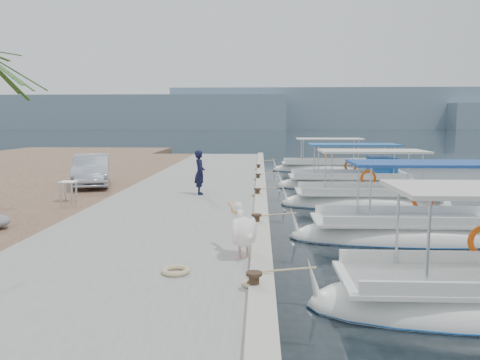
# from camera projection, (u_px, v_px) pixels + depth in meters

# --- Properties ---
(ground) EXTENTS (400.00, 400.00, 0.00)m
(ground) POSITION_uv_depth(u_px,v_px,m) (267.00, 218.00, 16.43)
(ground) COLOR black
(ground) RESTS_ON ground
(concrete_quay) EXTENTS (6.00, 40.00, 0.50)m
(concrete_quay) POSITION_uv_depth(u_px,v_px,m) (200.00, 189.00, 21.48)
(concrete_quay) COLOR gray
(concrete_quay) RESTS_ON ground
(quay_curb) EXTENTS (0.44, 40.00, 0.12)m
(quay_curb) POSITION_uv_depth(u_px,v_px,m) (261.00, 183.00, 21.33)
(quay_curb) COLOR #AEAA9A
(quay_curb) RESTS_ON concrete_quay
(cobblestone_strip) EXTENTS (4.00, 40.00, 0.50)m
(cobblestone_strip) POSITION_uv_depth(u_px,v_px,m) (93.00, 189.00, 21.70)
(cobblestone_strip) COLOR brown
(cobblestone_strip) RESTS_ON ground
(distant_hills) EXTENTS (330.00, 60.00, 18.00)m
(distant_hills) POSITION_uv_depth(u_px,v_px,m) (325.00, 112.00, 213.95)
(distant_hills) COLOR slate
(distant_hills) RESTS_ON ground
(fishing_caique_b) EXTENTS (7.65, 2.14, 2.83)m
(fishing_caique_b) POSITION_uv_depth(u_px,v_px,m) (423.00, 235.00, 13.35)
(fishing_caique_b) COLOR silver
(fishing_caique_b) RESTS_ON ground
(fishing_caique_c) EXTENTS (6.85, 2.29, 2.83)m
(fishing_caique_c) POSITION_uv_depth(u_px,v_px,m) (366.00, 202.00, 18.77)
(fishing_caique_c) COLOR silver
(fishing_caique_c) RESTS_ON ground
(fishing_caique_d) EXTENTS (7.39, 2.42, 2.83)m
(fishing_caique_d) POSITION_uv_depth(u_px,v_px,m) (351.00, 184.00, 23.96)
(fishing_caique_d) COLOR silver
(fishing_caique_d) RESTS_ON ground
(fishing_caique_e) EXTENTS (7.29, 2.01, 2.83)m
(fishing_caique_e) POSITION_uv_depth(u_px,v_px,m) (326.00, 169.00, 31.77)
(fishing_caique_e) COLOR silver
(fishing_caique_e) RESTS_ON ground
(mooring_bollards) EXTENTS (0.28, 20.28, 0.33)m
(mooring_bollards) POSITION_uv_depth(u_px,v_px,m) (258.00, 192.00, 17.85)
(mooring_bollards) COLOR black
(mooring_bollards) RESTS_ON concrete_quay
(pelican) EXTENTS (0.77, 1.45, 1.13)m
(pelican) POSITION_uv_depth(u_px,v_px,m) (243.00, 230.00, 9.87)
(pelican) COLOR tan
(pelican) RESTS_ON concrete_quay
(fisherman) EXTENTS (0.56, 0.72, 1.74)m
(fisherman) POSITION_uv_depth(u_px,v_px,m) (200.00, 173.00, 18.32)
(fisherman) COLOR black
(fisherman) RESTS_ON concrete_quay
(parked_car) EXTENTS (2.67, 4.48, 1.39)m
(parked_car) POSITION_uv_depth(u_px,v_px,m) (92.00, 170.00, 20.84)
(parked_car) COLOR #A9B3C1
(parked_car) RESTS_ON cobblestone_strip
(folding_table) EXTENTS (0.55, 0.55, 0.73)m
(folding_table) POSITION_uv_depth(u_px,v_px,m) (68.00, 187.00, 16.73)
(folding_table) COLOR silver
(folding_table) RESTS_ON cobblestone_strip
(rope_coil) EXTENTS (0.54, 0.54, 0.10)m
(rope_coil) POSITION_uv_depth(u_px,v_px,m) (176.00, 271.00, 8.87)
(rope_coil) COLOR #C6B284
(rope_coil) RESTS_ON concrete_quay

